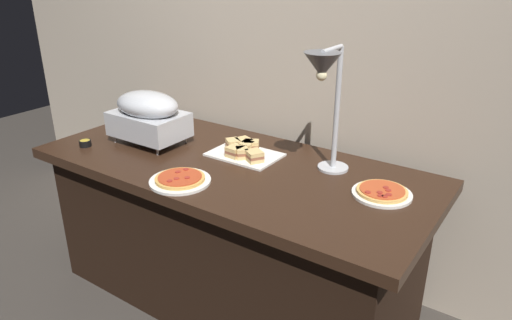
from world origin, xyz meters
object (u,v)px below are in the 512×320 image
at_px(chafing_dish, 148,115).
at_px(pizza_plate_front, 180,180).
at_px(sauce_cup_far, 158,124).
at_px(sauce_cup_near, 85,143).
at_px(sandwich_platter, 244,151).
at_px(heat_lamp, 325,79).
at_px(pizza_plate_center, 382,192).

relative_size(chafing_dish, pizza_plate_front, 1.45).
xyz_separation_m(chafing_dish, sauce_cup_far, (-0.15, 0.21, -0.13)).
bearing_deg(sauce_cup_near, sandwich_platter, 25.83).
height_order(heat_lamp, sandwich_platter, heat_lamp).
bearing_deg(pizza_plate_center, pizza_plate_front, -153.84).
bearing_deg(sauce_cup_near, chafing_dish, 44.10).
height_order(sandwich_platter, sauce_cup_far, sandwich_platter).
xyz_separation_m(pizza_plate_center, sauce_cup_near, (-1.45, -0.33, 0.01)).
relative_size(sauce_cup_near, sauce_cup_far, 1.02).
bearing_deg(pizza_plate_front, heat_lamp, 37.71).
xyz_separation_m(heat_lamp, sauce_cup_near, (-1.17, -0.33, -0.42)).
xyz_separation_m(sandwich_platter, sauce_cup_far, (-0.66, 0.07, -0.01)).
distance_m(chafing_dish, heat_lamp, 0.98).
bearing_deg(sauce_cup_far, pizza_plate_center, -4.34).
distance_m(pizza_plate_center, sauce_cup_far, 1.37).
bearing_deg(pizza_plate_center, sandwich_platter, 177.61).
relative_size(pizza_plate_front, sauce_cup_near, 4.47).
height_order(pizza_plate_front, sandwich_platter, sandwich_platter).
distance_m(heat_lamp, pizza_plate_front, 0.74).
distance_m(pizza_plate_front, sandwich_platter, 0.41).
distance_m(chafing_dish, pizza_plate_front, 0.55).
relative_size(chafing_dish, pizza_plate_center, 1.59).
distance_m(chafing_dish, sauce_cup_near, 0.35).
bearing_deg(sauce_cup_near, sauce_cup_far, 78.78).
bearing_deg(pizza_plate_center, sauce_cup_near, -167.20).
xyz_separation_m(heat_lamp, pizza_plate_center, (0.28, 0.00, -0.43)).
height_order(pizza_plate_center, sauce_cup_near, sauce_cup_near).
bearing_deg(chafing_dish, heat_lamp, 5.99).
height_order(heat_lamp, sauce_cup_near, heat_lamp).
bearing_deg(sauce_cup_near, heat_lamp, 15.56).
xyz_separation_m(pizza_plate_center, sandwich_platter, (-0.71, 0.03, 0.01)).
bearing_deg(sandwich_platter, sauce_cup_far, 173.58).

